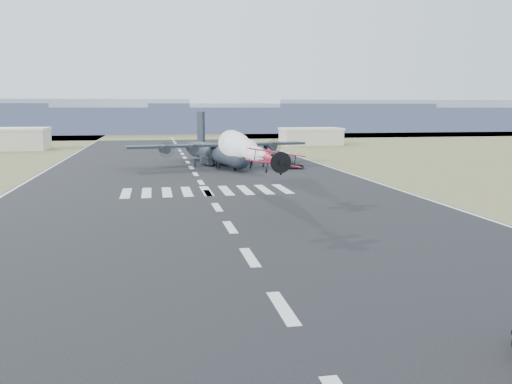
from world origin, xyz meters
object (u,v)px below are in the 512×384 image
object	(u,v)px
support_vehicle	(292,165)
crew_g	(195,163)
crew_a	(250,166)
crew_d	(216,165)
hangar_right	(311,136)
aerobatic_biplane	(274,159)
crew_f	(219,166)
crew_b	(246,163)
crew_h	(252,163)
transport_aircraft	(216,151)
crew_c	(241,164)
hangar_left	(6,139)
crew_e	(263,163)

from	to	relation	value
support_vehicle	crew_g	distance (m)	20.59
crew_a	crew_d	xyz separation A→B (m)	(-6.72, 2.79, 0.02)
hangar_right	crew_a	world-z (taller)	hangar_right
aerobatic_biplane	crew_f	xyz separation A→B (m)	(-0.25, 50.48, -5.94)
support_vehicle	crew_d	size ratio (longest dim) A/B	3.09
crew_b	crew_h	xyz separation A→B (m)	(1.15, 0.19, -0.02)
transport_aircraft	crew_c	world-z (taller)	transport_aircraft
crew_f	transport_aircraft	bearing A→B (deg)	86.72
crew_d	hangar_left	bearing A→B (deg)	76.68
hangar_right	crew_d	distance (m)	80.66
hangar_left	crew_h	xyz separation A→B (m)	(64.91, -62.43, -2.59)
crew_f	crew_h	size ratio (longest dim) A/B	1.06
hangar_left	crew_g	xyz separation A→B (m)	(52.79, -61.48, -2.46)
crew_c	crew_e	size ratio (longest dim) A/B	1.12
aerobatic_biplane	crew_b	xyz separation A→B (m)	(6.22, 54.87, -5.97)
crew_g	hangar_right	bearing A→B (deg)	150.18
crew_a	transport_aircraft	bearing A→B (deg)	70.27
hangar_right	crew_b	bearing A→B (deg)	-116.86
aerobatic_biplane	crew_g	distance (m)	56.52
crew_e	crew_f	distance (m)	11.19
hangar_left	aerobatic_biplane	bearing A→B (deg)	-63.91
crew_c	crew_e	bearing A→B (deg)	-144.54
hangar_right	support_vehicle	xyz separation A→B (m)	(-25.46, -72.28, -2.28)
support_vehicle	crew_g	xyz separation A→B (m)	(-19.75, 5.81, 0.22)
hangar_left	aerobatic_biplane	world-z (taller)	aerobatic_biplane
crew_f	crew_h	distance (m)	8.89
crew_a	crew_b	xyz separation A→B (m)	(-0.02, 4.63, 0.01)
crew_c	crew_d	distance (m)	5.19
aerobatic_biplane	crew_d	world-z (taller)	aerobatic_biplane
hangar_right	crew_b	distance (m)	75.82
transport_aircraft	crew_a	distance (m)	12.40
crew_e	crew_f	world-z (taller)	crew_f
support_vehicle	crew_a	xyz separation A→B (m)	(-8.77, 0.03, 0.10)
transport_aircraft	crew_d	size ratio (longest dim) A/B	23.96
hangar_right	transport_aircraft	distance (m)	73.49
crew_e	transport_aircraft	bearing A→B (deg)	35.61
support_vehicle	crew_e	distance (m)	6.97
crew_f	crew_e	bearing A→B (deg)	23.95
crew_c	crew_g	size ratio (longest dim) A/B	0.93
crew_f	crew_c	bearing A→B (deg)	24.04
aerobatic_biplane	crew_a	distance (m)	50.98
crew_d	crew_h	xyz separation A→B (m)	(7.86, 2.03, -0.03)
transport_aircraft	crew_a	size ratio (longest dim) A/B	24.68
support_vehicle	crew_a	size ratio (longest dim) A/B	3.18
hangar_right	hangar_left	bearing A→B (deg)	-177.08
crew_e	crew_f	xyz separation A→B (m)	(-10.22, -4.55, 0.09)
aerobatic_biplane	hangar_right	bearing A→B (deg)	69.97
crew_h	transport_aircraft	bearing A→B (deg)	-179.22
crew_b	crew_g	size ratio (longest dim) A/B	0.89
hangar_left	crew_c	xyz separation A→B (m)	(62.23, -64.80, -2.53)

